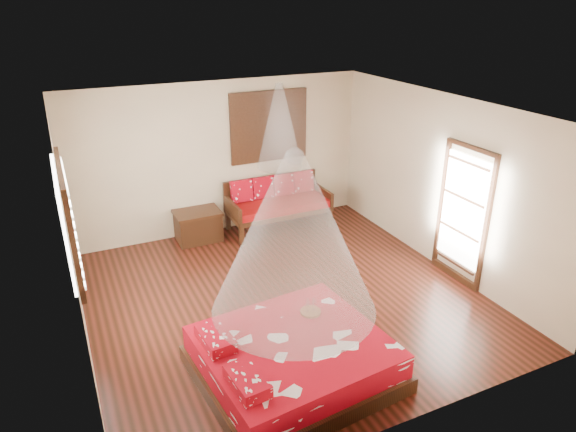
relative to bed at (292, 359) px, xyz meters
The scene contains 10 objects.
room 2.07m from the bed, 68.36° to the left, with size 5.54×5.54×2.84m.
bed is the anchor object (origin of this frame).
daybed 4.30m from the bed, 68.31° to the left, with size 1.93×0.86×0.98m.
storage_chest 4.05m from the bed, 89.44° to the left, with size 0.82×0.60×0.56m.
shutter_panel 4.89m from the bed, 69.83° to the left, with size 1.52×0.06×1.32m.
window_left 3.11m from the bed, 139.02° to the left, with size 0.10×1.74×1.34m.
glazed_door 3.59m from the bed, 16.64° to the left, with size 0.08×1.02×2.16m.
wine_tray 0.69m from the bed, 42.66° to the left, with size 0.26×0.26×0.21m.
mosquito_net_main 1.60m from the bed, ahead, with size 1.82×1.82×1.80m, color white.
mosquito_net_daybed 4.52m from the bed, 67.61° to the left, with size 0.82×0.82×1.50m, color white.
Camera 1 is at (-2.73, -5.95, 4.16)m, focal length 32.00 mm.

